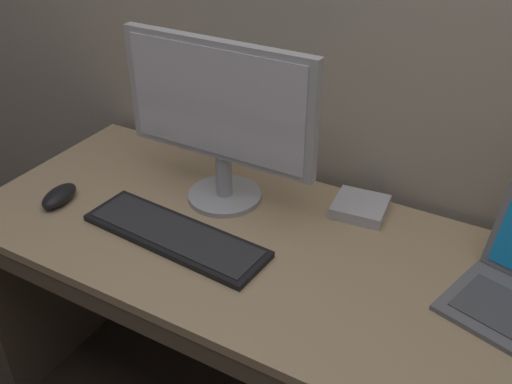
% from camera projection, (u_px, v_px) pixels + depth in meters
% --- Properties ---
extents(desk, '(1.71, 0.65, 0.72)m').
position_uv_depth(desk, '(292.00, 316.00, 1.45)').
color(desk, tan).
rests_on(desk, ground).
extents(external_monitor, '(0.53, 0.20, 0.44)m').
position_uv_depth(external_monitor, '(219.00, 115.00, 1.41)').
color(external_monitor, '#B7B7BC').
rests_on(external_monitor, desk).
extents(wired_keyboard, '(0.49, 0.18, 0.02)m').
position_uv_depth(wired_keyboard, '(175.00, 235.00, 1.40)').
color(wired_keyboard, black).
rests_on(wired_keyboard, desk).
extents(computer_mouse, '(0.08, 0.13, 0.04)m').
position_uv_depth(computer_mouse, '(59.00, 196.00, 1.53)').
color(computer_mouse, black).
rests_on(computer_mouse, desk).
extents(external_drive_box, '(0.15, 0.14, 0.03)m').
position_uv_depth(external_drive_box, '(360.00, 207.00, 1.49)').
color(external_drive_box, silver).
rests_on(external_drive_box, desk).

